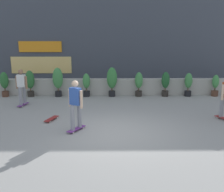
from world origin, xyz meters
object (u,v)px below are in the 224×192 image
at_px(potted_plant_5, 139,83).
at_px(potted_plant_0, 4,83).
at_px(potted_plant_2, 58,80).
at_px(skateboard_near_camera, 52,119).
at_px(potted_plant_7, 188,84).
at_px(skater_mid_plaza, 22,86).
at_px(skater_far_right, 76,103).
at_px(potted_plant_1, 30,82).
at_px(potted_plant_6, 165,83).
at_px(potted_plant_3, 86,84).
at_px(potted_plant_8, 215,85).
at_px(potted_plant_4, 112,79).

bearing_deg(potted_plant_5, potted_plant_0, -180.00).
height_order(potted_plant_2, skateboard_near_camera, potted_plant_2).
bearing_deg(skateboard_near_camera, potted_plant_2, 97.77).
bearing_deg(potted_plant_2, potted_plant_7, 0.00).
distance_m(potted_plant_2, skateboard_near_camera, 4.33).
xyz_separation_m(potted_plant_5, skateboard_near_camera, (-3.79, -4.21, -0.67)).
relative_size(potted_plant_0, skater_mid_plaza, 0.79).
distance_m(potted_plant_2, skater_far_right, 5.60).
bearing_deg(skater_far_right, potted_plant_1, 120.53).
xyz_separation_m(potted_plant_2, skateboard_near_camera, (0.57, -4.21, -0.85)).
relative_size(potted_plant_0, potted_plant_1, 0.95).
xyz_separation_m(potted_plant_0, potted_plant_6, (8.68, 0.00, -0.01)).
bearing_deg(potted_plant_6, skater_far_right, -127.82).
height_order(potted_plant_3, potted_plant_8, potted_plant_3).
relative_size(potted_plant_5, skater_mid_plaza, 0.77).
height_order(potted_plant_5, potted_plant_8, potted_plant_5).
bearing_deg(potted_plant_8, potted_plant_6, -180.00).
relative_size(potted_plant_0, potted_plant_7, 1.05).
distance_m(potted_plant_1, potted_plant_2, 1.50).
bearing_deg(skateboard_near_camera, skater_mid_plaza, 129.45).
bearing_deg(potted_plant_2, skater_mid_plaza, -121.87).
height_order(potted_plant_4, potted_plant_6, potted_plant_4).
relative_size(potted_plant_7, skater_mid_plaza, 0.75).
distance_m(potted_plant_3, potted_plant_8, 7.00).
bearing_deg(potted_plant_8, potted_plant_4, -180.00).
bearing_deg(potted_plant_3, potted_plant_0, 180.00).
bearing_deg(potted_plant_6, potted_plant_5, 180.00).
bearing_deg(potted_plant_4, potted_plant_5, 0.00).
bearing_deg(potted_plant_1, potted_plant_2, 0.00).
distance_m(potted_plant_0, potted_plant_6, 8.68).
distance_m(potted_plant_4, potted_plant_6, 2.90).
height_order(potted_plant_0, potted_plant_3, potted_plant_0).
xyz_separation_m(potted_plant_4, potted_plant_5, (1.45, 0.00, -0.19)).
xyz_separation_m(potted_plant_0, potted_plant_3, (4.40, 0.00, -0.07)).
bearing_deg(skater_mid_plaza, potted_plant_7, 13.55).
bearing_deg(potted_plant_2, potted_plant_8, 0.00).
bearing_deg(potted_plant_5, potted_plant_6, -0.00).
bearing_deg(skater_mid_plaza, skater_far_right, -49.04).
xyz_separation_m(potted_plant_5, skater_far_right, (-2.70, -5.35, 0.21)).
bearing_deg(potted_plant_3, potted_plant_7, 0.00).
bearing_deg(skater_mid_plaza, potted_plant_8, 11.56).
bearing_deg(potted_plant_0, potted_plant_3, 0.00).
bearing_deg(skater_far_right, potted_plant_0, 130.27).
xyz_separation_m(potted_plant_0, potted_plant_8, (11.40, 0.00, -0.14)).
xyz_separation_m(potted_plant_8, skater_far_right, (-6.87, -5.35, 0.33)).
bearing_deg(potted_plant_7, skater_far_right, -135.27).
bearing_deg(potted_plant_1, potted_plant_8, 0.00).
height_order(potted_plant_4, skater_mid_plaza, skater_mid_plaza).
bearing_deg(skater_far_right, potted_plant_4, 76.84).
xyz_separation_m(potted_plant_3, skateboard_near_camera, (-0.96, -4.21, -0.62)).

